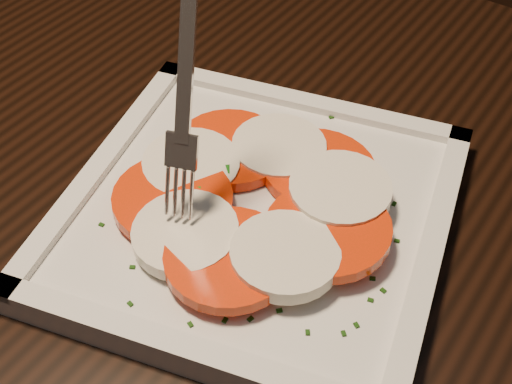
{
  "coord_description": "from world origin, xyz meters",
  "views": [
    {
      "loc": [
        0.05,
        0.07,
        1.1
      ],
      "look_at": [
        -0.15,
        0.32,
        0.78
      ],
      "focal_mm": 50.0,
      "sensor_mm": 36.0,
      "label": 1
    }
  ],
  "objects": [
    {
      "name": "plate",
      "position": [
        -0.15,
        0.32,
        0.76
      ],
      "size": [
        0.31,
        0.31,
        0.01
      ],
      "primitive_type": "cube",
      "rotation": [
        0.0,
        0.0,
        0.33
      ],
      "color": "silver",
      "rests_on": "table"
    },
    {
      "name": "fork",
      "position": [
        -0.19,
        0.3,
        0.87
      ],
      "size": [
        0.05,
        0.07,
        0.16
      ],
      "primitive_type": null,
      "rotation": [
        0.0,
        0.0,
        0.43
      ],
      "color": "white",
      "rests_on": "caprese_salad"
    },
    {
      "name": "chair",
      "position": [
        -0.29,
        0.99,
        0.53
      ],
      "size": [
        0.45,
        0.45,
        0.93
      ],
      "rotation": [
        0.0,
        0.0,
        -0.06
      ],
      "color": "black",
      "rests_on": "ground"
    },
    {
      "name": "table",
      "position": [
        -0.22,
        0.27,
        0.65
      ],
      "size": [
        1.26,
        0.9,
        0.75
      ],
      "rotation": [
        0.0,
        0.0,
        0.09
      ],
      "color": "black",
      "rests_on": "ground"
    },
    {
      "name": "caprese_salad",
      "position": [
        -0.15,
        0.32,
        0.77
      ],
      "size": [
        0.2,
        0.22,
        0.02
      ],
      "color": "red",
      "rests_on": "plate"
    }
  ]
}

